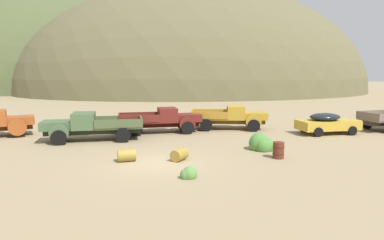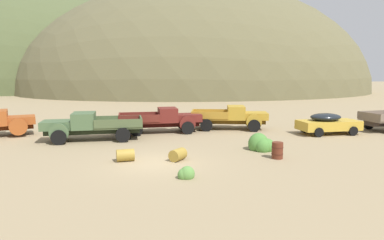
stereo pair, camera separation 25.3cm
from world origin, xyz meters
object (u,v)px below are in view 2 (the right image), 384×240
truck_weathered_green (86,126)px  oil_drum_by_truck (277,150)px  oil_drum_spare (125,155)px  car_faded_yellow (330,123)px  truck_oxblood (167,120)px  truck_mustard (235,117)px  oil_drum_tipped (178,155)px

truck_weathered_green → oil_drum_by_truck: truck_weathered_green is taller
oil_drum_spare → oil_drum_by_truck: (7.89, -1.02, 0.13)m
car_faded_yellow → oil_drum_by_truck: bearing=-140.2°
truck_oxblood → truck_mustard: 5.60m
truck_oxblood → oil_drum_tipped: 8.31m
truck_mustard → car_faded_yellow: (6.26, -3.41, -0.18)m
truck_mustard → oil_drum_spare: size_ratio=6.70×
truck_oxblood → oil_drum_spare: bearing=-111.5°
truck_oxblood → oil_drum_by_truck: size_ratio=7.06×
car_faded_yellow → oil_drum_tipped: car_faded_yellow is taller
truck_weathered_green → oil_drum_by_truck: size_ratio=7.40×
truck_oxblood → car_faded_yellow: size_ratio=1.31×
oil_drum_spare → oil_drum_tipped: bearing=-8.5°
truck_oxblood → truck_mustard: bearing=4.2°
truck_weathered_green → oil_drum_spare: truck_weathered_green is taller
truck_weathered_green → car_faded_yellow: 17.53m
truck_weathered_green → oil_drum_spare: 6.46m
truck_oxblood → oil_drum_spare: 8.49m
truck_oxblood → truck_weathered_green: bearing=-160.7°
truck_mustard → car_faded_yellow: size_ratio=1.34×
truck_weathered_green → truck_mustard: 11.50m
car_faded_yellow → oil_drum_tipped: 13.36m
car_faded_yellow → oil_drum_spare: car_faded_yellow is taller
truck_mustard → truck_oxblood: bearing=-161.0°
truck_mustard → oil_drum_by_truck: (-0.77, -9.32, -0.56)m
oil_drum_spare → oil_drum_by_truck: size_ratio=1.08×
truck_oxblood → oil_drum_by_truck: 10.13m
truck_mustard → oil_drum_by_truck: 9.37m
oil_drum_tipped → oil_drum_by_truck: bearing=-6.8°
truck_mustard → car_faded_yellow: bearing=-13.9°
oil_drum_spare → oil_drum_tipped: (2.66, -0.40, -0.00)m
oil_drum_by_truck → oil_drum_tipped: oil_drum_by_truck is taller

